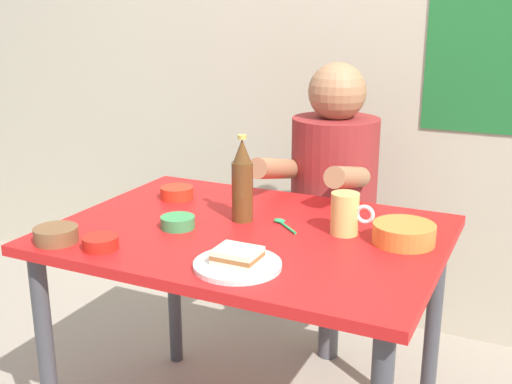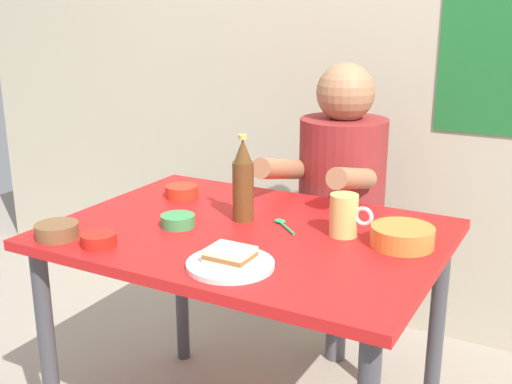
% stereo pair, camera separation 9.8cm
% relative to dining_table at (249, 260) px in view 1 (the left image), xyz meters
% --- Properties ---
extents(wall_back, '(4.40, 0.09, 2.60)m').
position_rel_dining_table_xyz_m(wall_back, '(0.00, 1.05, 0.65)').
color(wall_back, '#BCB299').
rests_on(wall_back, ground).
extents(dining_table, '(1.10, 0.80, 0.74)m').
position_rel_dining_table_xyz_m(dining_table, '(0.00, 0.00, 0.00)').
color(dining_table, red).
rests_on(dining_table, ground).
extents(stool, '(0.34, 0.34, 0.45)m').
position_rel_dining_table_xyz_m(stool, '(0.05, 0.63, -0.30)').
color(stool, '#4C4C51').
rests_on(stool, ground).
extents(person_seated, '(0.33, 0.56, 0.72)m').
position_rel_dining_table_xyz_m(person_seated, '(0.05, 0.62, 0.12)').
color(person_seated, maroon).
rests_on(person_seated, stool).
extents(plate_orange, '(0.22, 0.22, 0.01)m').
position_rel_dining_table_xyz_m(plate_orange, '(0.10, -0.26, 0.10)').
color(plate_orange, silver).
rests_on(plate_orange, dining_table).
extents(sandwich, '(0.11, 0.09, 0.04)m').
position_rel_dining_table_xyz_m(sandwich, '(0.10, -0.26, 0.13)').
color(sandwich, beige).
rests_on(sandwich, plate_orange).
extents(beer_mug, '(0.13, 0.08, 0.12)m').
position_rel_dining_table_xyz_m(beer_mug, '(0.26, 0.09, 0.15)').
color(beer_mug, '#D1BC66').
rests_on(beer_mug, dining_table).
extents(beer_bottle, '(0.06, 0.06, 0.26)m').
position_rel_dining_table_xyz_m(beer_bottle, '(-0.05, 0.07, 0.21)').
color(beer_bottle, '#593819').
rests_on(beer_bottle, dining_table).
extents(condiment_bowl_brown, '(0.12, 0.12, 0.04)m').
position_rel_dining_table_xyz_m(condiment_bowl_brown, '(-0.43, -0.31, 0.12)').
color(condiment_bowl_brown, brown).
rests_on(condiment_bowl_brown, dining_table).
extents(soup_bowl_orange, '(0.17, 0.17, 0.05)m').
position_rel_dining_table_xyz_m(soup_bowl_orange, '(0.43, 0.09, 0.12)').
color(soup_bowl_orange, orange).
rests_on(soup_bowl_orange, dining_table).
extents(sambal_bowl_red, '(0.10, 0.10, 0.03)m').
position_rel_dining_table_xyz_m(sambal_bowl_red, '(-0.29, -0.30, 0.11)').
color(sambal_bowl_red, '#B21E14').
rests_on(sambal_bowl_red, dining_table).
extents(sauce_bowl_chili, '(0.11, 0.11, 0.04)m').
position_rel_dining_table_xyz_m(sauce_bowl_chili, '(-0.35, 0.17, 0.12)').
color(sauce_bowl_chili, red).
rests_on(sauce_bowl_chili, dining_table).
extents(dip_bowl_green, '(0.10, 0.10, 0.03)m').
position_rel_dining_table_xyz_m(dip_bowl_green, '(-0.19, -0.08, 0.11)').
color(dip_bowl_green, '#388C4C').
rests_on(dip_bowl_green, dining_table).
extents(spoon, '(0.10, 0.09, 0.01)m').
position_rel_dining_table_xyz_m(spoon, '(0.07, 0.08, 0.10)').
color(spoon, '#26A559').
rests_on(spoon, dining_table).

